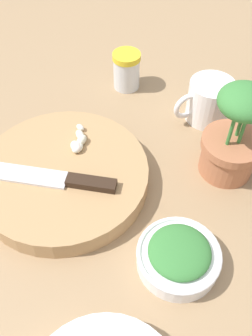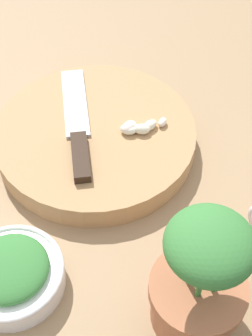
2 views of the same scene
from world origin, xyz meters
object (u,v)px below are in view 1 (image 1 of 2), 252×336
(spice_jar, at_px, (127,70))
(potted_herb, at_px, (233,139))
(herb_bowl, at_px, (179,256))
(coffee_mug, at_px, (209,101))
(garlic_cloves, at_px, (79,141))
(cutting_board, at_px, (64,176))
(chef_knife, at_px, (57,179))

(spice_jar, height_order, potted_herb, potted_herb)
(herb_bowl, xyz_separation_m, spice_jar, (-0.31, -0.29, 0.02))
(herb_bowl, xyz_separation_m, coffee_mug, (-0.31, -0.10, 0.02))
(herb_bowl, bearing_deg, garlic_cloves, -109.23)
(spice_jar, bearing_deg, cutting_board, 11.77)
(garlic_cloves, bearing_deg, potted_herb, 117.87)
(spice_jar, relative_size, potted_herb, 0.45)
(herb_bowl, relative_size, spice_jar, 1.52)
(garlic_cloves, distance_m, spice_jar, 0.23)
(potted_herb, bearing_deg, garlic_cloves, -62.13)
(chef_knife, xyz_separation_m, coffee_mug, (-0.31, 0.12, 0.00))
(garlic_cloves, bearing_deg, cutting_board, 11.16)
(herb_bowl, relative_size, coffee_mug, 1.11)
(herb_bowl, bearing_deg, coffee_mug, -161.45)
(herb_bowl, distance_m, spice_jar, 0.42)
(chef_knife, bearing_deg, herb_bowl, -113.77)
(chef_knife, bearing_deg, spice_jar, -10.86)
(cutting_board, bearing_deg, spice_jar, -168.23)
(chef_knife, bearing_deg, coffee_mug, -44.63)
(cutting_board, distance_m, garlic_cloves, 0.07)
(herb_bowl, xyz_separation_m, potted_herb, (-0.21, -0.02, 0.05))
(cutting_board, distance_m, chef_knife, 0.03)
(garlic_cloves, distance_m, potted_herb, 0.26)
(garlic_cloves, height_order, potted_herb, potted_herb)
(cutting_board, bearing_deg, garlic_cloves, -168.84)
(chef_knife, distance_m, garlic_cloves, 0.09)
(cutting_board, bearing_deg, coffee_mug, 155.66)
(chef_knife, relative_size, spice_jar, 2.70)
(chef_knife, distance_m, coffee_mug, 0.33)
(cutting_board, relative_size, coffee_mug, 2.61)
(spice_jar, bearing_deg, coffee_mug, 91.12)
(chef_knife, distance_m, herb_bowl, 0.23)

